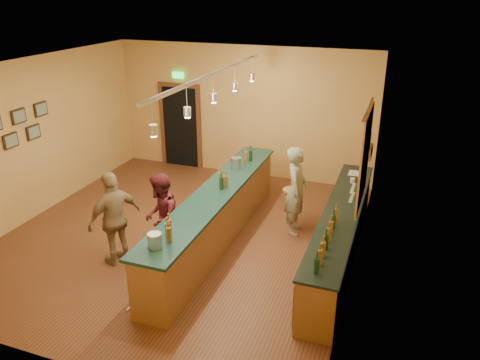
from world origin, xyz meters
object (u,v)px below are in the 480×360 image
(customer_a, at_px, (161,218))
(customer_b, at_px, (115,218))
(back_counter, at_px, (340,235))
(bartender, at_px, (296,191))
(tasting_bar, at_px, (216,213))
(bar_stool, at_px, (291,196))

(customer_a, relative_size, customer_b, 0.95)
(back_counter, bearing_deg, bartender, 142.97)
(bartender, distance_m, customer_b, 3.36)
(tasting_bar, relative_size, bartender, 2.93)
(back_counter, xyz_separation_m, bar_stool, (-1.14, 1.11, 0.08))
(tasting_bar, distance_m, bartender, 1.59)
(tasting_bar, relative_size, bar_stool, 7.14)
(tasting_bar, height_order, customer_b, customer_b)
(bartender, xyz_separation_m, customer_a, (-1.95, -1.73, -0.08))
(tasting_bar, bearing_deg, bartender, 35.42)
(bartender, bearing_deg, customer_b, 121.26)
(customer_a, bearing_deg, tasting_bar, 122.51)
(back_counter, relative_size, bartender, 2.62)
(bartender, height_order, customer_a, bartender)
(back_counter, distance_m, bartender, 1.27)
(tasting_bar, bearing_deg, customer_b, -138.88)
(bartender, distance_m, bar_stool, 0.52)
(customer_a, height_order, customer_b, customer_b)
(customer_b, distance_m, bar_stool, 3.49)
(customer_a, bearing_deg, back_counter, 90.95)
(back_counter, distance_m, customer_b, 3.86)
(tasting_bar, bearing_deg, customer_a, -129.52)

